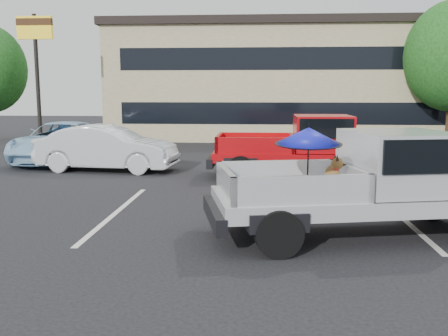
% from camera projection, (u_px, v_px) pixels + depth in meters
% --- Properties ---
extents(ground, '(90.00, 90.00, 0.00)m').
position_uv_depth(ground, '(255.00, 243.00, 8.54)').
color(ground, black).
rests_on(ground, ground).
extents(stripe_left, '(0.12, 5.00, 0.01)m').
position_uv_depth(stripe_left, '(117.00, 212.00, 10.72)').
color(stripe_left, silver).
rests_on(stripe_left, ground).
extents(stripe_right, '(0.12, 5.00, 0.01)m').
position_uv_depth(stripe_right, '(401.00, 217.00, 10.30)').
color(stripe_right, silver).
rests_on(stripe_right, ground).
extents(motel_building, '(20.40, 8.40, 6.30)m').
position_uv_depth(motel_building, '(294.00, 81.00, 28.61)').
color(motel_building, tan).
rests_on(motel_building, ground).
extents(motel_sign, '(1.60, 0.22, 6.00)m').
position_uv_depth(motel_sign, '(36.00, 45.00, 22.33)').
color(motel_sign, black).
rests_on(motel_sign, ground).
extents(tree_back, '(4.68, 4.68, 7.11)m').
position_uv_depth(tree_back, '(355.00, 62.00, 31.12)').
color(tree_back, '#332114').
rests_on(tree_back, ground).
extents(silver_pickup, '(5.97, 3.09, 2.06)m').
position_uv_depth(silver_pickup, '(386.00, 178.00, 8.83)').
color(silver_pickup, black).
rests_on(silver_pickup, ground).
extents(red_pickup, '(5.70, 2.15, 1.87)m').
position_uv_depth(red_pickup, '(316.00, 144.00, 14.94)').
color(red_pickup, black).
rests_on(red_pickup, ground).
extents(silver_sedan, '(4.66, 2.00, 1.49)m').
position_uv_depth(silver_sedan, '(107.00, 148.00, 16.30)').
color(silver_sedan, silver).
rests_on(silver_sedan, ground).
extents(blue_suv, '(2.50, 5.30, 1.46)m').
position_uv_depth(blue_suv, '(62.00, 142.00, 18.53)').
color(blue_suv, '#98C3E2').
rests_on(blue_suv, ground).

